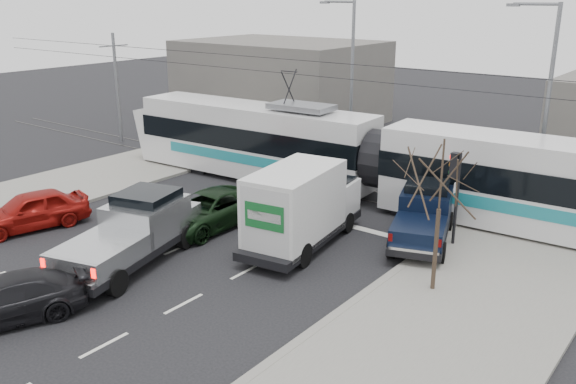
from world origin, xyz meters
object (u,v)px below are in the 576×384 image
Objects in this scene: tram at (380,160)px; box_truck at (302,207)px; red_car at (31,210)px; dark_car at (3,300)px; green_car at (208,210)px; street_lamp_far at (349,70)px; navy_pickup at (424,215)px; bare_tree at (441,182)px; traffic_signal at (455,178)px; silver_pickup at (135,230)px; street_lamp_near at (545,93)px.

box_truck is at bearing -91.35° from tram.
red_car is 0.98× the size of dark_car.
green_car is (-4.26, -0.76, -0.84)m from box_truck.
street_lamp_far reaches higher than red_car.
tram reaches higher than dark_car.
tram is 5.94× the size of dark_car.
navy_pickup is (9.58, -9.63, -4.02)m from street_lamp_far.
bare_tree is 13.64m from dark_car.
tram reaches higher than box_truck.
traffic_signal is at bearing -11.98° from navy_pickup.
tram reaches higher than traffic_signal.
traffic_signal is at bearing 28.54° from box_truck.
traffic_signal is 11.98m from silver_pickup.
silver_pickup is at bearing -120.87° from street_lamp_near.
red_car is at bearing -148.99° from traffic_signal.
silver_pickup is at bearing -111.86° from tram.
traffic_signal is 7.91m from street_lamp_near.
navy_pickup is 1.04× the size of green_car.
bare_tree is 0.72× the size of silver_pickup.
street_lamp_near is 1.94× the size of red_car.
tram is 8.30m from green_car.
red_car is at bearing -133.17° from tram.
navy_pickup is (-1.08, -0.13, -1.64)m from traffic_signal.
tram is 16.79m from dark_car.
red_car is at bearing -166.18° from navy_pickup.
green_car is (-8.85, -4.20, -1.99)m from traffic_signal.
bare_tree is 5.21m from navy_pickup.
silver_pickup is at bearing -137.89° from box_truck.
navy_pickup is at bearing 35.02° from box_truck.
bare_tree is 1.39× the size of traffic_signal.
box_truck is at bearing 35.38° from silver_pickup.
street_lamp_far is 1.61× the size of navy_pickup.
navy_pickup is at bearing -42.71° from tram.
street_lamp_near is at bearing 61.63° from red_car.
dark_car is at bearing -21.03° from red_car.
street_lamp_far is at bearing 92.95° from red_car.
green_car is at bearing -178.16° from box_truck.
traffic_signal is at bearing 105.76° from bare_tree.
navy_pickup is (3.51, 3.31, -0.49)m from box_truck.
box_truck is at bearing 43.20° from red_car.
street_lamp_near is 1.66× the size of green_car.
street_lamp_near is 0.32× the size of tram.
traffic_signal is at bearing -41.72° from street_lamp_far.
red_car is (-15.73, -4.78, -3.00)m from bare_tree.
street_lamp_near is at bearing -9.87° from street_lamp_far.
street_lamp_far is 1.90× the size of dark_car.
street_lamp_far is 14.72m from box_truck.
box_truck is (-5.72, 0.56, -2.20)m from bare_tree.
street_lamp_far reaches higher than traffic_signal.
green_car is (-9.69, -11.70, -4.36)m from street_lamp_near.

